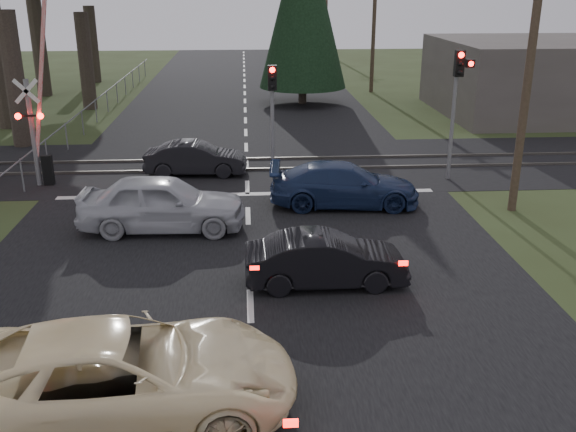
{
  "coord_description": "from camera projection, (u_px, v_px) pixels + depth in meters",
  "views": [
    {
      "loc": [
        -0.02,
        -12.98,
        6.87
      ],
      "look_at": [
        1.01,
        2.34,
        1.3
      ],
      "focal_mm": 40.0,
      "sensor_mm": 36.0,
      "label": 1
    }
  ],
  "objects": [
    {
      "name": "stop_line",
      "position": [
        247.0,
        194.0,
        22.21
      ],
      "size": [
        13.0,
        0.35,
        0.0
      ],
      "primitive_type": "cube",
      "color": "silver",
      "rests_on": "ground"
    },
    {
      "name": "dark_hatchback",
      "position": [
        326.0,
        260.0,
        15.36
      ],
      "size": [
        3.88,
        1.4,
        1.27
      ],
      "primitive_type": "imported",
      "rotation": [
        0.0,
        0.0,
        1.58
      ],
      "color": "black",
      "rests_on": "ground"
    },
    {
      "name": "utility_pole_mid",
      "position": [
        374.0,
        19.0,
        41.58
      ],
      "size": [
        1.8,
        0.26,
        9.0
      ],
      "color": "#4C3D2D",
      "rests_on": "ground"
    },
    {
      "name": "ground",
      "position": [
        250.0,
        306.0,
        14.52
      ],
      "size": [
        120.0,
        120.0,
        0.0
      ],
      "primitive_type": "plane",
      "color": "#2E3819",
      "rests_on": "ground"
    },
    {
      "name": "rail_near",
      "position": [
        247.0,
        169.0,
        25.01
      ],
      "size": [
        120.0,
        0.12,
        0.1
      ],
      "primitive_type": "cube",
      "color": "#59544C",
      "rests_on": "ground"
    },
    {
      "name": "utility_pole_far",
      "position": [
        326.0,
        6.0,
        65.03
      ],
      "size": [
        1.8,
        0.26,
        9.0
      ],
      "color": "#4C3D2D",
      "rests_on": "ground"
    },
    {
      "name": "traffic_signal_right",
      "position": [
        458.0,
        90.0,
        22.76
      ],
      "size": [
        0.68,
        0.48,
        4.7
      ],
      "color": "slate",
      "rests_on": "ground"
    },
    {
      "name": "cream_coupe",
      "position": [
        117.0,
        376.0,
        10.5
      ],
      "size": [
        6.17,
        3.29,
        1.65
      ],
      "primitive_type": "imported",
      "rotation": [
        0.0,
        0.0,
        1.67
      ],
      "color": "#FCE8B5",
      "rests_on": "ground"
    },
    {
      "name": "crossing_signal",
      "position": [
        39.0,
        129.0,
        22.53
      ],
      "size": [
        1.62,
        0.38,
        6.96
      ],
      "color": "slate",
      "rests_on": "ground"
    },
    {
      "name": "rail_corridor",
      "position": [
        247.0,
        165.0,
        25.77
      ],
      "size": [
        120.0,
        8.0,
        0.01
      ],
      "primitive_type": "cube",
      "color": "black",
      "rests_on": "ground"
    },
    {
      "name": "silver_car",
      "position": [
        162.0,
        203.0,
        18.77
      ],
      "size": [
        4.92,
        2.15,
        1.65
      ],
      "primitive_type": "imported",
      "rotation": [
        0.0,
        0.0,
        1.53
      ],
      "color": "#B0B2B8",
      "rests_on": "ground"
    },
    {
      "name": "dark_car_far",
      "position": [
        196.0,
        159.0,
        24.31
      ],
      "size": [
        3.88,
        1.53,
        1.26
      ],
      "primitive_type": "imported",
      "rotation": [
        0.0,
        0.0,
        1.52
      ],
      "color": "black",
      "rests_on": "ground"
    },
    {
      "name": "fence_left",
      "position": [
        103.0,
        117.0,
        35.13
      ],
      "size": [
        0.1,
        36.0,
        1.2
      ],
      "primitive_type": null,
      "color": "slate",
      "rests_on": "ground"
    },
    {
      "name": "utility_pole_near",
      "position": [
        530.0,
        60.0,
        19.08
      ],
      "size": [
        1.8,
        0.26,
        9.0
      ],
      "color": "#4C3D2D",
      "rests_on": "ground"
    },
    {
      "name": "blue_sedan",
      "position": [
        344.0,
        185.0,
        20.89
      ],
      "size": [
        4.97,
        2.31,
        1.41
      ],
      "primitive_type": "imported",
      "rotation": [
        0.0,
        0.0,
        1.5
      ],
      "color": "#19284D",
      "rests_on": "ground"
    },
    {
      "name": "road",
      "position": [
        247.0,
        179.0,
        23.9
      ],
      "size": [
        14.0,
        100.0,
        0.01
      ],
      "primitive_type": "cube",
      "color": "black",
      "rests_on": "ground"
    },
    {
      "name": "building_right",
      "position": [
        569.0,
        77.0,
        35.62
      ],
      "size": [
        14.0,
        10.0,
        4.0
      ],
      "primitive_type": "cube",
      "color": "#59514C",
      "rests_on": "ground"
    },
    {
      "name": "rail_far",
      "position": [
        246.0,
        159.0,
        26.51
      ],
      "size": [
        120.0,
        0.12,
        0.1
      ],
      "primitive_type": "cube",
      "color": "#59544C",
      "rests_on": "ground"
    },
    {
      "name": "traffic_signal_center",
      "position": [
        272.0,
        101.0,
        23.64
      ],
      "size": [
        0.32,
        0.48,
        4.1
      ],
      "color": "slate",
      "rests_on": "ground"
    },
    {
      "name": "conifer_tree",
      "position": [
        303.0,
        0.0,
        37.08
      ],
      "size": [
        5.2,
        5.2,
        11.0
      ],
      "color": "#473D33",
      "rests_on": "ground"
    }
  ]
}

